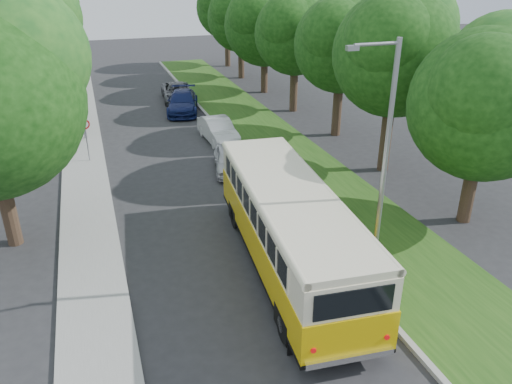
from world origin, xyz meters
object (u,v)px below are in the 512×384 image
object	(u,v)px
lamppost_far	(74,72)
car_grey	(177,92)
car_blue	(183,102)
vintage_bus	(289,229)
car_white	(218,130)
car_silver	(229,160)
lamppost_near	(383,160)

from	to	relation	value
lamppost_far	car_grey	distance (m)	10.95
car_blue	vintage_bus	bearing A→B (deg)	-77.82
lamppost_far	car_grey	bearing A→B (deg)	46.38
lamppost_far	car_white	world-z (taller)	lamppost_far
lamppost_far	car_silver	distance (m)	10.92
car_white	car_blue	distance (m)	7.09
vintage_bus	car_white	world-z (taller)	vintage_bus
lamppost_near	car_grey	world-z (taller)	lamppost_near
lamppost_far	lamppost_near	bearing A→B (deg)	-64.29
lamppost_near	car_white	distance (m)	16.10
vintage_bus	car_blue	bearing A→B (deg)	93.67
lamppost_near	car_silver	distance (m)	11.68
car_silver	car_white	xyz separation A→B (m)	(0.67, 4.73, 0.07)
lamppost_far	car_blue	distance (m)	8.77
car_silver	car_white	distance (m)	4.78
lamppost_near	car_grey	size ratio (longest dim) A/B	1.65
car_blue	car_grey	distance (m)	3.35
car_grey	lamppost_near	bearing A→B (deg)	-81.79
lamppost_near	car_silver	world-z (taller)	lamppost_near
lamppost_near	car_white	size ratio (longest dim) A/B	1.88
vintage_bus	lamppost_far	bearing A→B (deg)	115.78
car_white	car_silver	bearing A→B (deg)	-101.38
lamppost_near	car_white	xyz separation A→B (m)	(-1.21, 15.63, -3.67)
lamppost_near	vintage_bus	xyz separation A→B (m)	(-2.40, 1.52, -2.79)
car_grey	car_white	bearing A→B (deg)	-82.70
lamppost_near	car_silver	size ratio (longest dim) A/B	2.18
car_grey	car_silver	bearing A→B (deg)	-86.15
vintage_bus	car_silver	distance (m)	9.45
car_white	car_grey	size ratio (longest dim) A/B	0.88
car_silver	car_grey	xyz separation A→B (m)	(0.15, 15.12, 0.05)
vintage_bus	car_white	distance (m)	14.20
car_silver	car_grey	size ratio (longest dim) A/B	0.76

